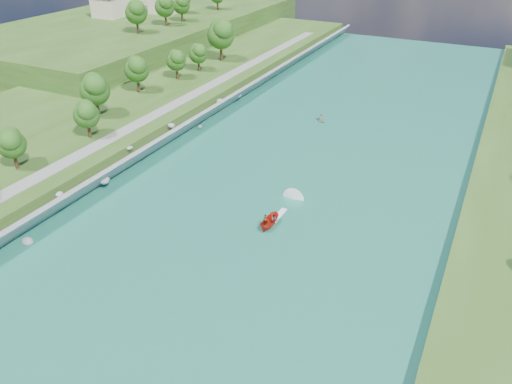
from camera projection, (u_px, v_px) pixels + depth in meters
The scene contains 9 objects.
ground at pixel (204, 269), 63.30m from camera, with size 260.00×260.00×0.00m, color #2D5119.
river_water at pixel (271, 197), 78.82m from camera, with size 55.00×240.00×0.10m, color #1B6857.
berm_west at pixel (40, 132), 97.43m from camera, with size 45.00×240.00×3.50m, color #2D5119.
ridge_west at pixel (143, 30), 166.99m from camera, with size 60.00×120.00×9.00m, color #2D5119.
riprap_bank at pixel (136, 157), 87.53m from camera, with size 3.99×236.00×4.19m.
riverside_path at pixel (108, 140), 89.73m from camera, with size 3.00×200.00×0.10m, color gray.
trees_ridge at pixel (173, 5), 152.82m from camera, with size 12.54×48.79×10.73m.
motorboat at pixel (273, 218), 72.21m from camera, with size 3.60×18.99×2.08m.
raft at pixel (321, 120), 106.68m from camera, with size 3.27×3.20×1.58m.
Camera 1 is at (28.39, -41.91, 39.79)m, focal length 35.00 mm.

